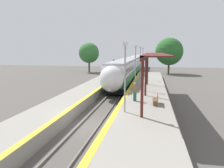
{
  "coord_description": "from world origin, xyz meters",
  "views": [
    {
      "loc": [
        4.45,
        -14.86,
        5.52
      ],
      "look_at": [
        0.58,
        6.05,
        2.25
      ],
      "focal_mm": 35.0,
      "sensor_mm": 36.0,
      "label": 1
    }
  ],
  "objects_px": {
    "platform_bench": "(156,99)",
    "person_waiting": "(135,91)",
    "train": "(134,64)",
    "lamppost_near": "(125,73)",
    "railway_signal": "(114,69)",
    "lamppost_farthest": "(143,58)",
    "lamppost_far": "(140,61)",
    "lamppost_mid": "(135,64)"
  },
  "relations": [
    {
      "from": "person_waiting",
      "to": "train",
      "type": "bearing_deg",
      "value": 95.05
    },
    {
      "from": "railway_signal",
      "to": "person_waiting",
      "type": "bearing_deg",
      "value": -73.67
    },
    {
      "from": "train",
      "to": "platform_bench",
      "type": "relative_size",
      "value": 35.66
    },
    {
      "from": "lamppost_mid",
      "to": "lamppost_near",
      "type": "bearing_deg",
      "value": -90.0
    },
    {
      "from": "lamppost_far",
      "to": "lamppost_farthest",
      "type": "bearing_deg",
      "value": 90.0
    },
    {
      "from": "railway_signal",
      "to": "lamppost_farthest",
      "type": "bearing_deg",
      "value": 62.3
    },
    {
      "from": "platform_bench",
      "to": "railway_signal",
      "type": "distance_m",
      "value": 19.07
    },
    {
      "from": "lamppost_mid",
      "to": "person_waiting",
      "type": "bearing_deg",
      "value": -85.62
    },
    {
      "from": "person_waiting",
      "to": "lamppost_far",
      "type": "height_order",
      "value": "lamppost_far"
    },
    {
      "from": "platform_bench",
      "to": "lamppost_mid",
      "type": "distance_m",
      "value": 7.68
    },
    {
      "from": "train",
      "to": "lamppost_mid",
      "type": "bearing_deg",
      "value": -84.8
    },
    {
      "from": "lamppost_far",
      "to": "train",
      "type": "bearing_deg",
      "value": 98.0
    },
    {
      "from": "railway_signal",
      "to": "lamppost_farthest",
      "type": "distance_m",
      "value": 9.76
    },
    {
      "from": "lamppost_near",
      "to": "lamppost_mid",
      "type": "xyz_separation_m",
      "value": [
        0.0,
        9.72,
        0.0
      ]
    },
    {
      "from": "lamppost_mid",
      "to": "train",
      "type": "bearing_deg",
      "value": 95.2
    },
    {
      "from": "railway_signal",
      "to": "lamppost_near",
      "type": "relative_size",
      "value": 0.78
    },
    {
      "from": "person_waiting",
      "to": "railway_signal",
      "type": "height_order",
      "value": "railway_signal"
    },
    {
      "from": "railway_signal",
      "to": "lamppost_mid",
      "type": "distance_m",
      "value": 11.87
    },
    {
      "from": "train",
      "to": "lamppost_near",
      "type": "distance_m",
      "value": 37.4
    },
    {
      "from": "lamppost_near",
      "to": "railway_signal",
      "type": "bearing_deg",
      "value": 102.28
    },
    {
      "from": "person_waiting",
      "to": "railway_signal",
      "type": "bearing_deg",
      "value": 106.33
    },
    {
      "from": "train",
      "to": "person_waiting",
      "type": "height_order",
      "value": "train"
    },
    {
      "from": "platform_bench",
      "to": "lamppost_near",
      "type": "relative_size",
      "value": 0.34
    },
    {
      "from": "platform_bench",
      "to": "railway_signal",
      "type": "xyz_separation_m",
      "value": [
        -6.83,
        17.78,
        0.99
      ]
    },
    {
      "from": "train",
      "to": "railway_signal",
      "type": "height_order",
      "value": "train"
    },
    {
      "from": "train",
      "to": "railway_signal",
      "type": "bearing_deg",
      "value": -96.77
    },
    {
      "from": "person_waiting",
      "to": "lamppost_mid",
      "type": "relative_size",
      "value": 0.33
    },
    {
      "from": "lamppost_mid",
      "to": "lamppost_farthest",
      "type": "xyz_separation_m",
      "value": [
        0.0,
        19.44,
        0.0
      ]
    },
    {
      "from": "railway_signal",
      "to": "lamppost_near",
      "type": "xyz_separation_m",
      "value": [
        4.48,
        -20.61,
        1.48
      ]
    },
    {
      "from": "train",
      "to": "lamppost_near",
      "type": "height_order",
      "value": "lamppost_near"
    },
    {
      "from": "railway_signal",
      "to": "lamppost_far",
      "type": "relative_size",
      "value": 0.78
    },
    {
      "from": "train",
      "to": "railway_signal",
      "type": "xyz_separation_m",
      "value": [
        -1.98,
        -16.67,
        0.16
      ]
    },
    {
      "from": "train",
      "to": "railway_signal",
      "type": "distance_m",
      "value": 16.78
    },
    {
      "from": "lamppost_mid",
      "to": "lamppost_farthest",
      "type": "height_order",
      "value": "same"
    },
    {
      "from": "train",
      "to": "lamppost_farthest",
      "type": "xyz_separation_m",
      "value": [
        2.51,
        -8.12,
        1.63
      ]
    },
    {
      "from": "platform_bench",
      "to": "lamppost_far",
      "type": "xyz_separation_m",
      "value": [
        -2.34,
        16.61,
        2.47
      ]
    },
    {
      "from": "lamppost_near",
      "to": "lamppost_farthest",
      "type": "relative_size",
      "value": 1.0
    },
    {
      "from": "person_waiting",
      "to": "platform_bench",
      "type": "bearing_deg",
      "value": -25.91
    },
    {
      "from": "lamppost_farthest",
      "to": "person_waiting",
      "type": "bearing_deg",
      "value": -88.97
    },
    {
      "from": "train",
      "to": "lamppost_farthest",
      "type": "relative_size",
      "value": 11.98
    },
    {
      "from": "train",
      "to": "lamppost_far",
      "type": "relative_size",
      "value": 11.98
    },
    {
      "from": "platform_bench",
      "to": "person_waiting",
      "type": "xyz_separation_m",
      "value": [
        -1.88,
        0.92,
        0.41
      ]
    }
  ]
}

